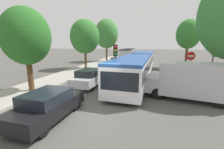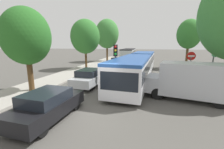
{
  "view_description": "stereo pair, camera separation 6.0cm",
  "coord_description": "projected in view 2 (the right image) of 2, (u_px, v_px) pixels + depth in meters",
  "views": [
    {
      "loc": [
        2.77,
        -6.97,
        3.43
      ],
      "look_at": [
        0.2,
        3.71,
        1.2
      ],
      "focal_mm": 24.0,
      "sensor_mm": 36.0,
      "label": 1
    },
    {
      "loc": [
        2.83,
        -6.96,
        3.43
      ],
      "look_at": [
        0.2,
        3.71,
        1.2
      ],
      "focal_mm": 24.0,
      "sensor_mm": 36.0,
      "label": 2
    }
  ],
  "objects": [
    {
      "name": "tree_left_far",
      "position": [
        107.0,
        35.0,
        29.51
      ],
      "size": [
        4.6,
        4.6,
        8.25
      ],
      "color": "#51381E",
      "rests_on": "ground"
    },
    {
      "name": "queued_car_silver",
      "position": [
        90.0,
        77.0,
        12.51
      ],
      "size": [
        1.87,
        4.08,
        1.39
      ],
      "rotation": [
        0.0,
        0.0,
        1.53
      ],
      "color": "#B7BABF",
      "rests_on": "ground"
    },
    {
      "name": "no_entry_sign",
      "position": [
        190.0,
        63.0,
        12.46
      ],
      "size": [
        0.7,
        0.08,
        2.82
      ],
      "rotation": [
        0.0,
        0.0,
        -1.57
      ],
      "color": "#56595E",
      "rests_on": "ground"
    },
    {
      "name": "articulated_bus",
      "position": [
        139.0,
        64.0,
        15.45
      ],
      "size": [
        3.45,
        16.17,
        2.38
      ],
      "rotation": [
        0.0,
        0.0,
        -1.64
      ],
      "color": "silver",
      "rests_on": "ground"
    },
    {
      "name": "queued_car_blue",
      "position": [
        108.0,
        68.0,
        17.33
      ],
      "size": [
        1.84,
        4.01,
        1.37
      ],
      "rotation": [
        0.0,
        0.0,
        1.53
      ],
      "color": "#284799",
      "rests_on": "ground"
    },
    {
      "name": "tree_left_mid",
      "position": [
        85.0,
        38.0,
        20.5
      ],
      "size": [
        4.0,
        4.0,
        6.79
      ],
      "color": "#51381E",
      "rests_on": "ground"
    },
    {
      "name": "traffic_light",
      "position": [
        115.0,
        56.0,
        11.81
      ],
      "size": [
        0.35,
        0.38,
        3.4
      ],
      "rotation": [
        0.0,
        0.0,
        -1.41
      ],
      "color": "#56595E",
      "rests_on": "ground"
    },
    {
      "name": "direction_sign_post",
      "position": [
        214.0,
        55.0,
        11.77
      ],
      "size": [
        0.3,
        1.39,
        3.6
      ],
      "rotation": [
        0.0,
        0.0,
        2.97
      ],
      "color": "#56595E",
      "rests_on": "ground"
    },
    {
      "name": "queued_car_black",
      "position": [
        48.0,
        105.0,
        6.87
      ],
      "size": [
        1.82,
        3.96,
        1.35
      ],
      "rotation": [
        0.0,
        0.0,
        1.53
      ],
      "color": "black",
      "rests_on": "ground"
    },
    {
      "name": "city_bus_rear",
      "position": [
        129.0,
        53.0,
        34.69
      ],
      "size": [
        2.81,
        11.21,
        2.4
      ],
      "rotation": [
        0.0,
        0.0,
        1.6
      ],
      "color": "silver",
      "rests_on": "ground"
    },
    {
      "name": "white_van",
      "position": [
        191.0,
        80.0,
        9.25
      ],
      "size": [
        5.29,
        2.89,
        2.31
      ],
      "rotation": [
        0.0,
        0.0,
        2.94
      ],
      "color": "#B7BABF",
      "rests_on": "ground"
    },
    {
      "name": "tree_left_near",
      "position": [
        26.0,
        38.0,
        10.29
      ],
      "size": [
        3.24,
        3.24,
        5.89
      ],
      "color": "#51381E",
      "rests_on": "ground"
    },
    {
      "name": "queued_car_navy",
      "position": [
        118.0,
        62.0,
        23.1
      ],
      "size": [
        1.93,
        4.21,
        1.44
      ],
      "rotation": [
        0.0,
        0.0,
        1.53
      ],
      "color": "navy",
      "rests_on": "ground"
    },
    {
      "name": "ground_plane",
      "position": [
        92.0,
        110.0,
        7.96
      ],
      "size": [
        200.0,
        200.0,
        0.0
      ],
      "primitive_type": "plane",
      "color": "#4F4C47"
    },
    {
      "name": "kerb_strip_left",
      "position": [
        89.0,
        67.0,
        22.64
      ],
      "size": [
        3.2,
        37.93,
        0.14
      ],
      "primitive_type": "cube",
      "color": "#9E998E",
      "rests_on": "ground"
    },
    {
      "name": "tree_right_mid",
      "position": [
        189.0,
        34.0,
        21.1
      ],
      "size": [
        3.3,
        3.3,
        6.89
      ],
      "color": "#51381E",
      "rests_on": "ground"
    }
  ]
}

